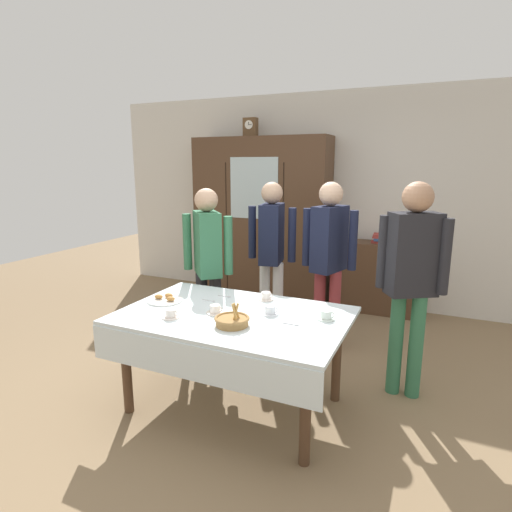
% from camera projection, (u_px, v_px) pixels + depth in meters
% --- Properties ---
extents(ground_plane, '(12.00, 12.00, 0.00)m').
position_uv_depth(ground_plane, '(246.00, 392.00, 3.39)').
color(ground_plane, '#846B4C').
rests_on(ground_plane, ground).
extents(back_wall, '(6.40, 0.10, 2.70)m').
position_uv_depth(back_wall, '(333.00, 200.00, 5.46)').
color(back_wall, silver).
rests_on(back_wall, ground).
extents(dining_table, '(1.65, 1.08, 0.74)m').
position_uv_depth(dining_table, '(231.00, 328.00, 3.04)').
color(dining_table, '#4C3321').
rests_on(dining_table, ground).
extents(wall_cabinet, '(1.83, 0.46, 2.15)m').
position_uv_depth(wall_cabinet, '(261.00, 220.00, 5.62)').
color(wall_cabinet, '#4C3321').
rests_on(wall_cabinet, ground).
extents(mantel_clock, '(0.18, 0.11, 0.24)m').
position_uv_depth(mantel_clock, '(250.00, 127.00, 5.42)').
color(mantel_clock, brown).
rests_on(mantel_clock, wall_cabinet).
extents(bookshelf_low, '(0.97, 0.35, 0.87)m').
position_uv_depth(bookshelf_low, '(377.00, 277.00, 5.18)').
color(bookshelf_low, '#4C3321').
rests_on(bookshelf_low, ground).
extents(book_stack, '(0.17, 0.20, 0.11)m').
position_uv_depth(book_stack, '(379.00, 238.00, 5.07)').
color(book_stack, '#99332D').
rests_on(book_stack, bookshelf_low).
extents(tea_cup_front_edge, '(0.13, 0.13, 0.06)m').
position_uv_depth(tea_cup_front_edge, '(215.00, 310.00, 3.06)').
color(tea_cup_front_edge, white).
rests_on(tea_cup_front_edge, dining_table).
extents(tea_cup_far_left, '(0.13, 0.13, 0.06)m').
position_uv_depth(tea_cup_far_left, '(266.00, 296.00, 3.36)').
color(tea_cup_far_left, white).
rests_on(tea_cup_far_left, dining_table).
extents(tea_cup_center, '(0.13, 0.13, 0.06)m').
position_uv_depth(tea_cup_center, '(171.00, 314.00, 2.97)').
color(tea_cup_center, white).
rests_on(tea_cup_center, dining_table).
extents(tea_cup_mid_left, '(0.13, 0.13, 0.06)m').
position_uv_depth(tea_cup_mid_left, '(270.00, 311.00, 3.04)').
color(tea_cup_mid_left, white).
rests_on(tea_cup_mid_left, dining_table).
extents(tea_cup_near_left, '(0.13, 0.13, 0.06)m').
position_uv_depth(tea_cup_near_left, '(326.00, 316.00, 2.94)').
color(tea_cup_near_left, silver).
rests_on(tea_cup_near_left, dining_table).
extents(bread_basket, '(0.24, 0.24, 0.16)m').
position_uv_depth(bread_basket, '(232.00, 321.00, 2.82)').
color(bread_basket, '#9E7542').
rests_on(bread_basket, dining_table).
extents(pastry_plate, '(0.28, 0.28, 0.05)m').
position_uv_depth(pastry_plate, '(165.00, 299.00, 3.33)').
color(pastry_plate, white).
rests_on(pastry_plate, dining_table).
extents(spoon_near_left, '(0.12, 0.02, 0.01)m').
position_uv_depth(spoon_near_left, '(211.00, 301.00, 3.33)').
color(spoon_near_left, silver).
rests_on(spoon_near_left, dining_table).
extents(spoon_back_edge, '(0.12, 0.02, 0.01)m').
position_uv_depth(spoon_back_edge, '(293.00, 324.00, 2.84)').
color(spoon_back_edge, silver).
rests_on(spoon_back_edge, dining_table).
extents(spoon_mid_right, '(0.12, 0.02, 0.01)m').
position_uv_depth(spoon_mid_right, '(226.00, 297.00, 3.44)').
color(spoon_mid_right, silver).
rests_on(spoon_mid_right, dining_table).
extents(person_behind_table_right, '(0.52, 0.40, 1.65)m').
position_uv_depth(person_behind_table_right, '(329.00, 251.00, 3.94)').
color(person_behind_table_right, '#933338').
rests_on(person_behind_table_right, ground).
extents(person_beside_shelf, '(0.52, 0.36, 1.69)m').
position_uv_depth(person_beside_shelf, '(412.00, 269.00, 3.16)').
color(person_beside_shelf, '#33704C').
rests_on(person_beside_shelf, ground).
extents(person_near_right_end, '(0.52, 0.40, 1.60)m').
position_uv_depth(person_near_right_end, '(208.00, 256.00, 3.91)').
color(person_near_right_end, '#232328').
rests_on(person_near_right_end, ground).
extents(person_by_cabinet, '(0.52, 0.39, 1.64)m').
position_uv_depth(person_by_cabinet, '(272.00, 245.00, 4.31)').
color(person_by_cabinet, silver).
rests_on(person_by_cabinet, ground).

